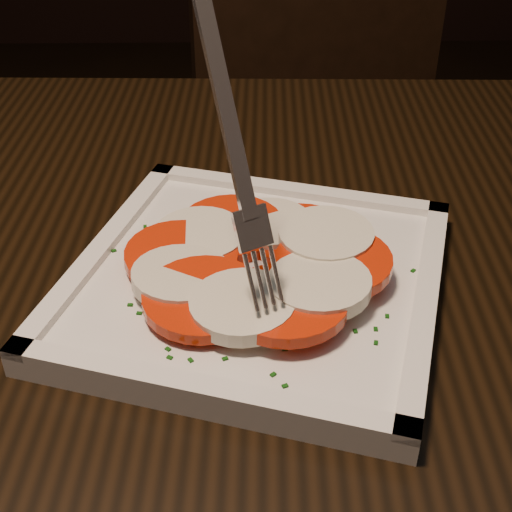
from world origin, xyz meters
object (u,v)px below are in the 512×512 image
table (369,388)px  plate (256,282)px  fork (224,135)px  chair (334,146)px

table → plate: plate is taller
fork → plate: bearing=15.8°
table → chair: (0.05, 0.66, -0.12)m
plate → fork: fork is taller
table → fork: fork is taller
fork → chair: bearing=47.6°
table → fork: bearing=-169.5°
chair → fork: 0.78m
table → chair: chair is taller
plate → fork: size_ratio=1.35×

